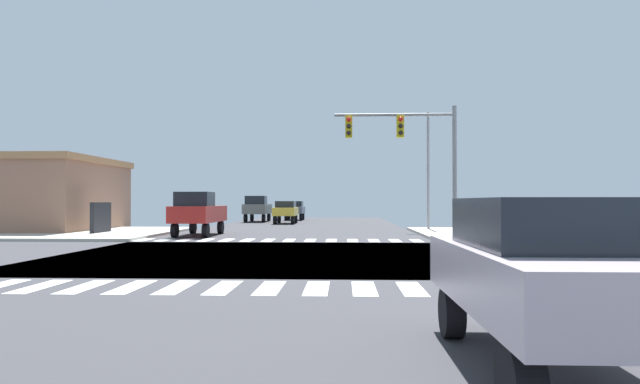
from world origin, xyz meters
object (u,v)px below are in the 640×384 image
sedan_crossing_2 (286,210)px  pickup_middle_2 (198,212)px  traffic_signal_mast (407,142)px  pickup_trailing_1 (257,208)px  sedan_queued_3 (295,209)px  street_lamp (424,159)px  sedan_farside_1 (544,268)px  bank_building (12,195)px

sedan_crossing_2 → pickup_middle_2: size_ratio=0.84×
traffic_signal_mast → pickup_trailing_1: traffic_signal_mast is taller
sedan_queued_3 → sedan_crossing_2: bearing=90.0°
street_lamp → pickup_middle_2: size_ratio=1.47×
pickup_middle_2 → pickup_trailing_1: bearing=-90.0°
sedan_queued_3 → pickup_trailing_1: (-3.00, -4.76, 0.17)m
sedan_farside_1 → pickup_trailing_1: pickup_trailing_1 is taller
sedan_crossing_2 → pickup_trailing_1: (-3.00, 3.93, 0.17)m
bank_building → pickup_middle_2: size_ratio=2.60×
traffic_signal_mast → pickup_trailing_1: 27.01m
traffic_signal_mast → street_lamp: street_lamp is taller
street_lamp → bank_building: bearing=-176.9°
street_lamp → pickup_middle_2: (-12.90, -5.53, -3.22)m
traffic_signal_mast → pickup_trailing_1: size_ratio=1.23×
sedan_farside_1 → sedan_queued_3: size_ratio=1.00×
bank_building → pickup_middle_2: 13.48m
sedan_queued_3 → pickup_middle_2: (-3.00, -25.47, 0.17)m
pickup_middle_2 → sedan_queued_3: bearing=-96.7°
bank_building → pickup_middle_2: (12.79, -4.13, -0.99)m
bank_building → sedan_farside_1: size_ratio=3.08×
traffic_signal_mast → sedan_queued_3: size_ratio=1.46×
sedan_queued_3 → bank_building: bearing=53.5°
street_lamp → sedan_farside_1: street_lamp is taller
traffic_signal_mast → street_lamp: (2.12, 9.37, -0.09)m
pickup_trailing_1 → pickup_middle_2: size_ratio=1.00×
street_lamp → pickup_middle_2: 14.40m
traffic_signal_mast → sedan_crossing_2: bearing=110.7°
sedan_crossing_2 → sedan_queued_3: size_ratio=1.00×
bank_building → sedan_queued_3: size_ratio=3.08×
bank_building → sedan_crossing_2: bearing=38.7°
sedan_farside_1 → pickup_middle_2: (-10.00, 23.60, 0.17)m
sedan_crossing_2 → pickup_middle_2: bearing=79.9°
street_lamp → sedan_queued_3: bearing=116.4°
sedan_farside_1 → pickup_middle_2: 25.63m
bank_building → street_lamp: bearing=3.1°
traffic_signal_mast → sedan_crossing_2: size_ratio=1.46×
sedan_queued_3 → pickup_middle_2: pickup_middle_2 is taller
street_lamp → pickup_trailing_1: 20.17m
traffic_signal_mast → pickup_trailing_1: bearing=113.7°
street_lamp → pickup_middle_2: bearing=-156.8°
sedan_farside_1 → pickup_trailing_1: bearing=102.7°
sedan_crossing_2 → sedan_queued_3: bearing=-90.0°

